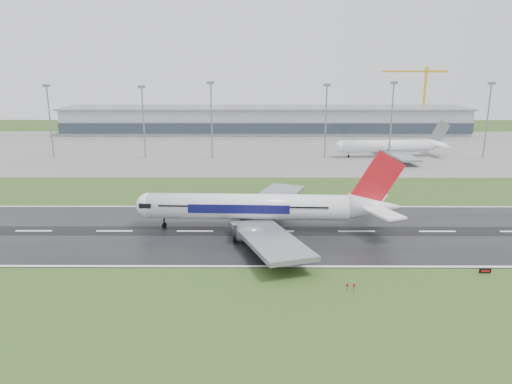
{
  "coord_description": "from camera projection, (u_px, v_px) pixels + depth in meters",
  "views": [
    {
      "loc": [
        -4.44,
        -113.3,
        39.47
      ],
      "look_at": [
        -4.92,
        12.0,
        7.0
      ],
      "focal_mm": 33.93,
      "sensor_mm": 36.0,
      "label": 1
    }
  ],
  "objects": [
    {
      "name": "floodmast_1",
      "position": [
        144.0,
        124.0,
        212.73
      ],
      "size": [
        0.64,
        0.64,
        30.56
      ],
      "primitive_type": "cylinder",
      "color": "gray",
      "rests_on": "ground"
    },
    {
      "name": "parked_airliner",
      "position": [
        391.0,
        139.0,
        216.94
      ],
      "size": [
        58.09,
        54.78,
        15.68
      ],
      "primitive_type": null,
      "rotation": [
        0.0,
        0.0,
        0.1
      ],
      "color": "white",
      "rests_on": "apron"
    },
    {
      "name": "floodmast_0",
      "position": [
        50.0,
        123.0,
        212.82
      ],
      "size": [
        0.64,
        0.64,
        31.01
      ],
      "primitive_type": "cylinder",
      "color": "gray",
      "rests_on": "ground"
    },
    {
      "name": "floodmast_4",
      "position": [
        391.0,
        122.0,
        212.11
      ],
      "size": [
        0.64,
        0.64,
        32.28
      ],
      "primitive_type": "cylinder",
      "color": "gray",
      "rests_on": "ground"
    },
    {
      "name": "apron",
      "position": [
        267.0,
        149.0,
        240.55
      ],
      "size": [
        400.0,
        130.0,
        0.08
      ],
      "primitive_type": "cube",
      "color": "slate",
      "rests_on": "ground"
    },
    {
      "name": "floodmast_5",
      "position": [
        487.0,
        122.0,
        211.98
      ],
      "size": [
        0.64,
        0.64,
        32.05
      ],
      "primitive_type": "cylinder",
      "color": "gray",
      "rests_on": "ground"
    },
    {
      "name": "terminal",
      "position": [
        265.0,
        121.0,
        296.76
      ],
      "size": [
        240.0,
        36.0,
        15.0
      ],
      "primitive_type": "cube",
      "color": "#95989F",
      "rests_on": "ground"
    },
    {
      "name": "ground",
      "position": [
        276.0,
        232.0,
        119.56
      ],
      "size": [
        520.0,
        520.0,
        0.0
      ],
      "primitive_type": "plane",
      "color": "#2B471A",
      "rests_on": "ground"
    },
    {
      "name": "floodmast_3",
      "position": [
        326.0,
        123.0,
        212.33
      ],
      "size": [
        0.64,
        0.64,
        31.35
      ],
      "primitive_type": "cylinder",
      "color": "gray",
      "rests_on": "ground"
    },
    {
      "name": "floodmast_2",
      "position": [
        212.0,
        122.0,
        212.41
      ],
      "size": [
        0.64,
        0.64,
        32.24
      ],
      "primitive_type": "cylinder",
      "color": "gray",
      "rests_on": "ground"
    },
    {
      "name": "runway",
      "position": [
        276.0,
        231.0,
        119.55
      ],
      "size": [
        400.0,
        45.0,
        0.1
      ],
      "primitive_type": "cube",
      "color": "black",
      "rests_on": "ground"
    },
    {
      "name": "main_airliner",
      "position": [
        267.0,
        191.0,
        119.04
      ],
      "size": [
        67.6,
        64.61,
        19.26
      ],
      "primitive_type": null,
      "rotation": [
        0.0,
        0.0,
        -0.04
      ],
      "color": "white",
      "rests_on": "runway"
    },
    {
      "name": "tower_crane",
      "position": [
        424.0,
        99.0,
        307.79
      ],
      "size": [
        39.81,
        8.03,
        39.8
      ],
      "primitive_type": null,
      "rotation": [
        0.0,
        0.0,
        -0.15
      ],
      "color": "gold",
      "rests_on": "ground"
    },
    {
      "name": "runway_sign",
      "position": [
        485.0,
        271.0,
        95.13
      ],
      "size": [
        2.3,
        0.73,
        1.04
      ],
      "primitive_type": null,
      "rotation": [
        0.0,
        0.0,
        -0.21
      ],
      "color": "black",
      "rests_on": "ground"
    }
  ]
}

